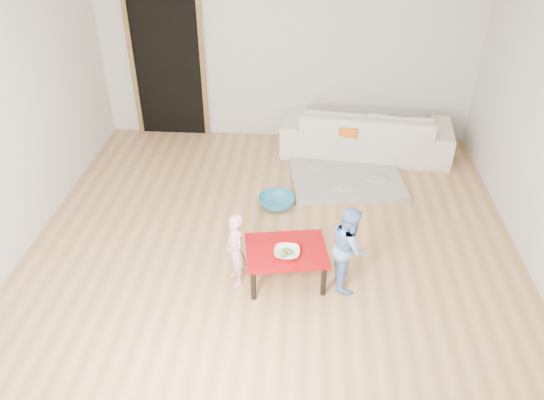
# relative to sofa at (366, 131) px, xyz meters

# --- Properties ---
(floor) EXTENTS (5.00, 5.00, 0.01)m
(floor) POSITION_rel_sofa_xyz_m (-1.08, -2.05, -0.32)
(floor) COLOR #A17845
(floor) RESTS_ON ground
(back_wall) EXTENTS (5.00, 0.02, 2.60)m
(back_wall) POSITION_rel_sofa_xyz_m (-1.08, 0.45, 0.98)
(back_wall) COLOR beige
(back_wall) RESTS_ON floor
(left_wall) EXTENTS (0.02, 5.00, 2.60)m
(left_wall) POSITION_rel_sofa_xyz_m (-3.58, -2.05, 0.98)
(left_wall) COLOR beige
(left_wall) RESTS_ON floor
(doorway) EXTENTS (1.02, 0.08, 2.11)m
(doorway) POSITION_rel_sofa_xyz_m (-2.68, 0.43, 0.71)
(doorway) COLOR brown
(doorway) RESTS_ON back_wall
(sofa) EXTENTS (2.26, 1.08, 0.64)m
(sofa) POSITION_rel_sofa_xyz_m (0.00, 0.00, 0.00)
(sofa) COLOR beige
(sofa) RESTS_ON floor
(cushion) EXTENTS (0.56, 0.53, 0.12)m
(cushion) POSITION_rel_sofa_xyz_m (-0.31, -0.20, 0.16)
(cushion) COLOR orange
(cushion) RESTS_ON sofa
(red_table) EXTENTS (0.81, 0.66, 0.37)m
(red_table) POSITION_rel_sofa_xyz_m (-0.92, -2.63, -0.14)
(red_table) COLOR #97080B
(red_table) RESTS_ON floor
(bowl) EXTENTS (0.23, 0.23, 0.06)m
(bowl) POSITION_rel_sofa_xyz_m (-0.91, -2.71, 0.08)
(bowl) COLOR white
(bowl) RESTS_ON red_table
(broccoli) EXTENTS (0.12, 0.12, 0.06)m
(broccoli) POSITION_rel_sofa_xyz_m (-0.91, -2.71, 0.08)
(broccoli) COLOR #2D5919
(broccoli) RESTS_ON red_table
(child_pink) EXTENTS (0.28, 0.32, 0.74)m
(child_pink) POSITION_rel_sofa_xyz_m (-1.38, -2.68, 0.05)
(child_pink) COLOR #E16674
(child_pink) RESTS_ON floor
(child_blue) EXTENTS (0.34, 0.42, 0.83)m
(child_blue) POSITION_rel_sofa_xyz_m (-0.36, -2.62, 0.10)
(child_blue) COLOR #6398E5
(child_blue) RESTS_ON floor
(basin) EXTENTS (0.42, 0.42, 0.13)m
(basin) POSITION_rel_sofa_xyz_m (-1.09, -1.40, -0.25)
(basin) COLOR teal
(basin) RESTS_ON floor
(blanket) EXTENTS (1.45, 1.26, 0.07)m
(blanket) POSITION_rel_sofa_xyz_m (-0.27, -0.74, -0.29)
(blanket) COLOR #9F988C
(blanket) RESTS_ON floor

